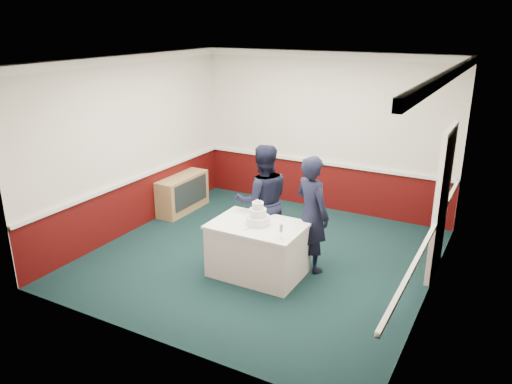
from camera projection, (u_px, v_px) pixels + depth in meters
The scene contains 9 objects.
ground at pixel (262, 256), 7.85m from camera, with size 5.00×5.00×0.00m, color black.
room_shell at pixel (285, 127), 7.68m from camera, with size 5.00×5.00×3.00m.
sideboard at pixel (183, 193), 9.62m from camera, with size 0.41×1.20×0.70m.
cake_table at pixel (258, 249), 7.19m from camera, with size 1.32×0.92×0.79m.
wedding_cake at pixel (258, 217), 7.03m from camera, with size 0.35×0.35×0.36m.
cake_knife at pixel (249, 228), 6.91m from camera, with size 0.01×0.22×0.01m, color silver.
champagne_flute at pixel (281, 229), 6.56m from camera, with size 0.05×0.05×0.21m.
person_man at pixel (263, 201), 7.64m from camera, with size 0.87×0.68×1.79m, color black.
person_woman at pixel (312, 214), 7.21m from camera, with size 0.64×0.42×1.74m, color black.
Camera 1 is at (3.31, -6.26, 3.55)m, focal length 35.00 mm.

